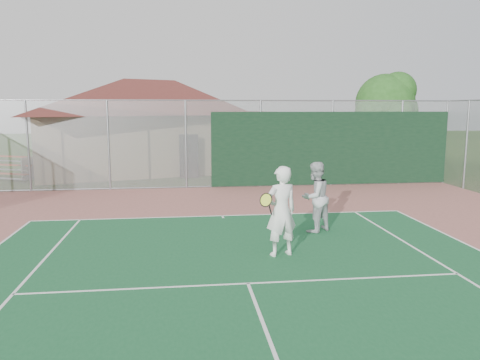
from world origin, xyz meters
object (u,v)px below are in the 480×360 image
bleachers (5,167)px  player_white_front (281,212)px  clubhouse (151,116)px  tree (386,105)px  player_grey_back (315,198)px

bleachers → player_white_front: bearing=-26.6°
clubhouse → tree: 12.44m
bleachers → tree: size_ratio=0.66×
tree → player_grey_back: size_ratio=2.78×
tree → bleachers: bearing=-175.3°
player_white_front → tree: bearing=-136.5°
tree → player_grey_back: 14.44m
player_white_front → player_grey_back: (1.29, 1.85, -0.08)m
bleachers → player_white_front: size_ratio=1.71×
bleachers → tree: tree is taller
bleachers → player_grey_back: player_grey_back is taller
clubhouse → player_grey_back: 14.78m
player_grey_back → clubhouse: bearing=-102.7°
clubhouse → bleachers: (-6.39, -3.11, -2.23)m
clubhouse → tree: clubhouse is taller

